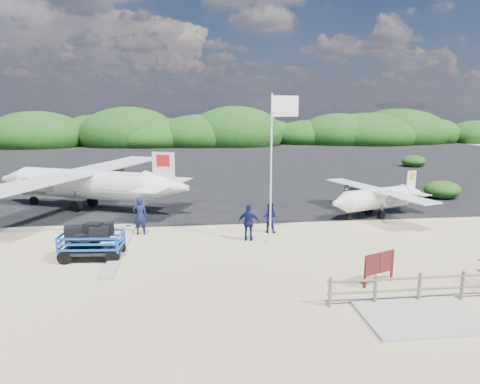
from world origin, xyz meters
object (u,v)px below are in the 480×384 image
object	(u,v)px
flagpole	(270,243)
crew_b	(270,217)
aircraft_small	(83,164)
signboard	(378,284)
aircraft_large	(391,169)
baggage_cart	(93,259)
crew_a	(140,216)
crew_c	(249,223)

from	to	relation	value
flagpole	crew_b	distance (m)	1.87
aircraft_small	signboard	bearing A→B (deg)	99.46
flagpole	aircraft_large	distance (m)	27.62
baggage_cart	signboard	bearing A→B (deg)	-14.85
crew_a	crew_c	xyz separation A→B (m)	(5.22, -1.61, -0.07)
crew_b	crew_c	size ratio (longest dim) A/B	0.88
baggage_cart	flagpole	distance (m)	7.88
aircraft_large	aircraft_small	size ratio (longest dim) A/B	2.37
baggage_cart	flagpole	size ratio (longest dim) A/B	0.39
crew_a	crew_b	world-z (taller)	crew_a
baggage_cart	crew_a	world-z (taller)	crew_a
flagpole	aircraft_large	size ratio (longest dim) A/B	0.44
crew_a	crew_c	world-z (taller)	crew_a
baggage_cart	aircraft_large	size ratio (longest dim) A/B	0.17
crew_c	aircraft_small	world-z (taller)	crew_c
flagpole	crew_a	distance (m)	6.57
aircraft_large	signboard	bearing A→B (deg)	87.04
crew_a	crew_b	xyz separation A→B (m)	(6.45, -0.39, -0.18)
aircraft_small	aircraft_large	bearing A→B (deg)	147.84
flagpole	crew_c	xyz separation A→B (m)	(-0.94, 0.46, 0.89)
baggage_cart	crew_a	bearing A→B (deg)	69.10
flagpole	aircraft_small	xyz separation A→B (m)	(-15.47, 29.99, 0.00)
crew_a	aircraft_small	distance (m)	29.44
crew_c	crew_a	bearing A→B (deg)	-1.11
flagpole	crew_c	bearing A→B (deg)	153.83
crew_a	baggage_cart	bearing A→B (deg)	70.59
flagpole	signboard	world-z (taller)	flagpole
crew_a	flagpole	bearing A→B (deg)	167.76
crew_b	aircraft_small	world-z (taller)	crew_b
crew_b	aircraft_large	world-z (taller)	aircraft_large
baggage_cart	crew_b	bearing A→B (deg)	24.98
flagpole	crew_a	xyz separation A→B (m)	(-6.16, 2.07, 0.96)
aircraft_large	crew_c	bearing A→B (deg)	74.54
aircraft_small	crew_c	bearing A→B (deg)	97.93
signboard	aircraft_small	distance (m)	39.67
crew_b	aircraft_small	distance (m)	32.41
crew_b	aircraft_large	bearing A→B (deg)	-104.00
baggage_cart	crew_c	size ratio (longest dim) A/B	1.52
crew_b	aircraft_small	xyz separation A→B (m)	(-15.76, 28.31, -0.78)
signboard	aircraft_large	bearing A→B (deg)	40.65
crew_c	aircraft_large	xyz separation A→B (m)	(17.56, 21.59, -0.89)
signboard	crew_c	distance (m)	6.89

